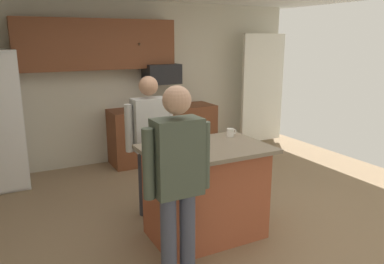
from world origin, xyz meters
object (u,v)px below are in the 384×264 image
Objects in this scene: person_elder_center at (178,176)px; tumbler_amber at (175,150)px; mug_blue_stoneware at (230,133)px; person_host_foreground at (150,137)px; kitchen_island at (205,191)px; microwave_over_range at (162,74)px; glass_stout_tall at (181,145)px.

tumbler_amber is (0.17, 0.42, 0.07)m from person_elder_center.
mug_blue_stoneware is at bearing 26.07° from tumbler_amber.
tumbler_amber is (-0.87, -0.43, 0.03)m from mug_blue_stoneware.
kitchen_island is at bearing 0.00° from person_host_foreground.
tumbler_amber is at bearing -153.93° from mug_blue_stoneware.
person_elder_center is (-1.24, -3.23, -0.48)m from microwave_over_range.
person_elder_center is 0.46m from tumbler_amber.
person_host_foreground is 0.91m from mug_blue_stoneware.
person_host_foreground is 0.95m from tumbler_amber.
person_host_foreground is 9.72× the size of glass_stout_tall.
person_elder_center reaches higher than tumbler_amber.
mug_blue_stoneware is at bearing 27.82° from kitchen_island.
person_host_foreground is at bearing 88.90° from glass_stout_tall.
kitchen_island is 0.72m from tumbler_amber.
glass_stout_tall reaches higher than kitchen_island.
person_elder_center is at bearing -140.96° from mug_blue_stoneware.
person_elder_center is 10.08× the size of glass_stout_tall.
person_elder_center is at bearing -34.89° from person_host_foreground.
kitchen_island is 0.77× the size of person_host_foreground.
kitchen_island is at bearing -152.18° from mug_blue_stoneware.
microwave_over_range reaches higher than kitchen_island.
tumbler_amber reaches higher than kitchen_island.
tumbler_amber is (-1.07, -2.81, -0.41)m from microwave_over_range.
microwave_over_range is at bearing 76.19° from kitchen_island.
mug_blue_stoneware reaches higher than kitchen_island.
mug_blue_stoneware is 0.80× the size of tumbler_amber.
microwave_over_range is 2.90m from glass_stout_tall.
microwave_over_range is 0.35× the size of person_host_foreground.
mug_blue_stoneware is (-0.20, -2.38, -0.44)m from microwave_over_range.
person_elder_center is 0.59m from glass_stout_tall.
microwave_over_range is 3.03m from tumbler_amber.
glass_stout_tall is at bearing 16.40° from person_elder_center.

